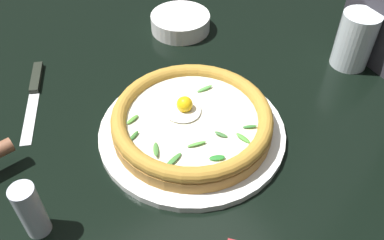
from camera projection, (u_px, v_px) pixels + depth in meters
ground_plane at (196, 133)px, 0.69m from camera, size 2.40×2.40×0.03m
pizza_plate at (192, 131)px, 0.66m from camera, size 0.30×0.30×0.01m
pizza at (192, 120)px, 0.64m from camera, size 0.25×0.25×0.05m
side_bowl at (180, 22)px, 0.88m from camera, size 0.13×0.13×0.04m
table_knife at (35, 89)px, 0.74m from camera, size 0.19×0.12×0.01m
drinking_glass at (354, 43)px, 0.77m from camera, size 0.07×0.07×0.11m
pepper_shaker at (31, 211)px, 0.51m from camera, size 0.03×0.03×0.09m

